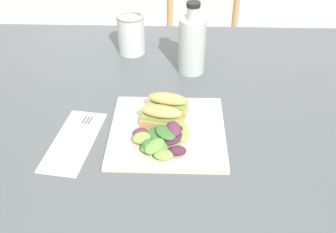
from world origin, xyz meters
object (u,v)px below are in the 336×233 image
Objects in this scene: dining_table at (163,130)px; bottle_cold_brew at (192,47)px; sandwich_half_back at (168,104)px; mason_jar_iced_tea at (131,35)px; plate_lunch at (167,131)px; fork_on_napkin at (77,135)px; chair_wooden_far at (193,45)px; sandwich_half_front at (161,116)px.

bottle_cold_brew reaches higher than dining_table.
sandwich_half_back is 0.24m from bottle_cold_brew.
sandwich_half_back is at bearing -69.77° from mason_jar_iced_tea.
sandwich_half_back is at bearing -105.22° from bottle_cold_brew.
dining_table is 0.18m from sandwich_half_back.
plate_lunch is 0.44m from mason_jar_iced_tea.
mason_jar_iced_tea is at bearing 149.06° from bottle_cold_brew.
bottle_cold_brew is at bearing 49.29° from fork_on_napkin.
sandwich_half_back is (-0.10, -0.97, 0.33)m from chair_wooden_far.
chair_wooden_far reaches higher than sandwich_half_front.
sandwich_half_front is at bearing -74.09° from mason_jar_iced_tea.
sandwich_half_front reaches higher than dining_table.
bottle_cold_brew is at bearing 78.43° from plate_lunch.
chair_wooden_far is 1.08m from sandwich_half_front.
plate_lunch reaches higher than fork_on_napkin.
sandwich_half_front is 0.50× the size of bottle_cold_brew.
dining_table is at bearing -66.98° from mason_jar_iced_tea.
sandwich_half_front is 0.05m from sandwich_half_back.
plate_lunch is 2.59× the size of sandwich_half_back.
fork_on_napkin is (-0.20, -0.04, -0.03)m from sandwich_half_front.
sandwich_half_front and sandwich_half_back have the same top height.
sandwich_half_back is 0.50× the size of bottle_cold_brew.
sandwich_half_back is at bearing 23.10° from fork_on_napkin.
sandwich_half_front reaches higher than fork_on_napkin.
chair_wooden_far is 3.15× the size of plate_lunch.
bottle_cold_brew is at bearing 74.94° from sandwich_half_front.
sandwich_half_front reaches higher than plate_lunch.
dining_table is 10.27× the size of mason_jar_iced_tea.
fork_on_napkin is at bearing -156.90° from sandwich_half_back.
sandwich_half_front is 0.82× the size of mason_jar_iced_tea.
fork_on_napkin is (-0.21, -0.09, -0.03)m from sandwich_half_back.
sandwich_half_back is at bearing -78.77° from dining_table.
fork_on_napkin is at bearing -169.20° from sandwich_half_front.
dining_table is 12.54× the size of sandwich_half_back.
mason_jar_iced_tea is (0.09, 0.44, 0.05)m from fork_on_napkin.
chair_wooden_far is 8.16× the size of sandwich_half_front.
plate_lunch is (-0.10, -1.04, 0.30)m from chair_wooden_far.
dining_table is 6.28× the size of bottle_cold_brew.
mason_jar_iced_tea reaches higher than sandwich_half_back.
bottle_cold_brew is at bearing -30.94° from mason_jar_iced_tea.
sandwich_half_front is at bearing 10.80° from fork_on_napkin.
chair_wooden_far is 4.72× the size of fork_on_napkin.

